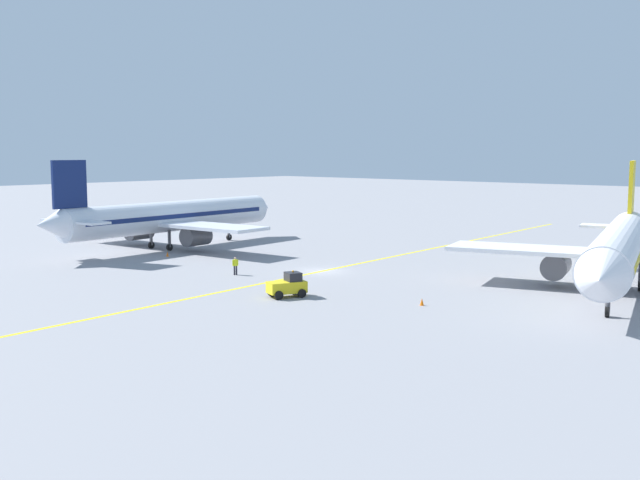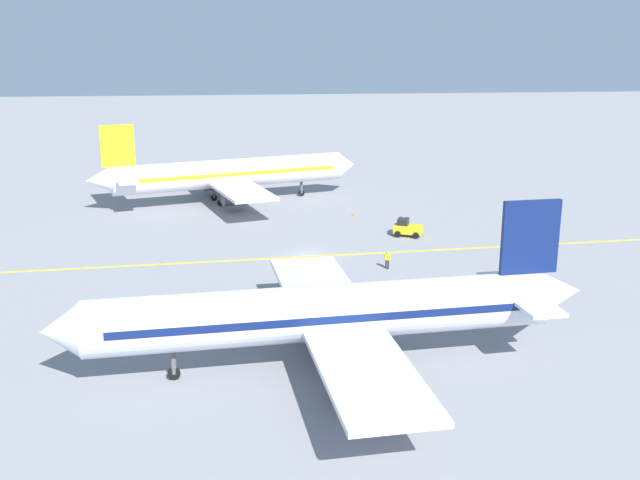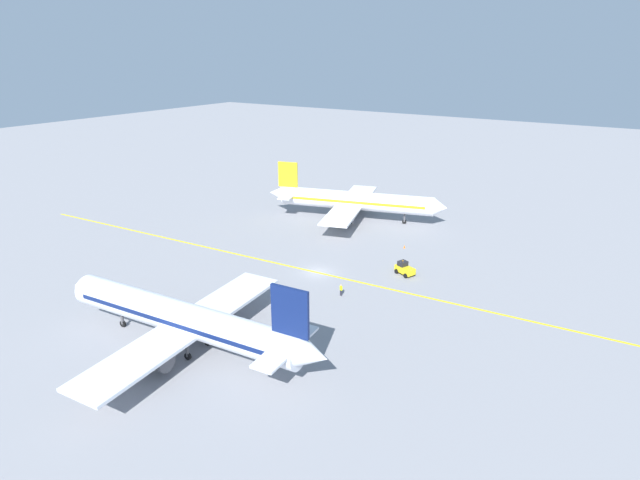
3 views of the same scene
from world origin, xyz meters
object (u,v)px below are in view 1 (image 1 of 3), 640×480
airplane_adjacent_stand (620,248)px  traffic_cone_mid_apron (167,254)px  ground_crew_worker (235,265)px  airplane_at_gate (170,217)px  traffic_cone_near_nose (422,302)px  baggage_tug_white (288,286)px

airplane_adjacent_stand → traffic_cone_mid_apron: airplane_adjacent_stand is taller
ground_crew_worker → airplane_at_gate: bearing=158.9°
traffic_cone_near_nose → airplane_adjacent_stand: bearing=58.7°
airplane_adjacent_stand → traffic_cone_mid_apron: (-44.79, -11.57, -3.43)m
traffic_cone_mid_apron → traffic_cone_near_nose: bearing=-5.4°
ground_crew_worker → traffic_cone_mid_apron: (-14.78, 3.25, -0.63)m
traffic_cone_near_nose → traffic_cone_mid_apron: 35.87m
baggage_tug_white → traffic_cone_mid_apron: bearing=163.5°
airplane_at_gate → airplane_adjacent_stand: bearing=7.8°
ground_crew_worker → traffic_cone_mid_apron: 15.14m
airplane_at_gate → traffic_cone_mid_apron: bearing=-39.6°
airplane_at_gate → baggage_tug_white: airplane_at_gate is taller
airplane_at_gate → ground_crew_worker: airplane_at_gate is taller
ground_crew_worker → traffic_cone_near_nose: 20.94m
airplane_adjacent_stand → ground_crew_worker: 33.59m
airplane_at_gate → traffic_cone_mid_apron: airplane_at_gate is taller
airplane_at_gate → baggage_tug_white: bearing=-21.3°
baggage_tug_white → traffic_cone_near_nose: bearing=23.6°
baggage_tug_white → traffic_cone_mid_apron: size_ratio=6.09×
airplane_adjacent_stand → traffic_cone_near_nose: (-9.08, -14.92, -3.43)m
traffic_cone_near_nose → airplane_at_gate: bearing=169.1°
airplane_adjacent_stand → traffic_cone_mid_apron: 46.39m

